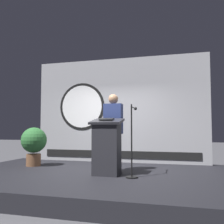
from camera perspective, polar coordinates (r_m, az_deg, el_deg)
name	(u,v)px	position (r m, az deg, el deg)	size (l,w,h in m)	color
ground_plane	(98,187)	(5.70, -3.11, -16.24)	(40.00, 40.00, 0.00)	#4C4C51
stage_platform	(98,180)	(5.67, -3.10, -14.76)	(6.40, 4.00, 0.30)	black
banner_display	(117,110)	(7.37, 1.18, 0.39)	(4.94, 0.12, 2.95)	#9E9EA3
podium	(107,147)	(5.31, -1.16, -7.68)	(0.64, 0.50, 1.16)	#26262B
speaker_person	(113,131)	(5.76, 0.28, -4.33)	(0.40, 0.26, 1.71)	black
microphone_stand	(132,151)	(5.10, 4.49, -8.61)	(0.24, 0.59, 1.41)	black
potted_plant	(34,143)	(6.89, -16.87, -6.48)	(0.64, 0.64, 0.97)	brown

